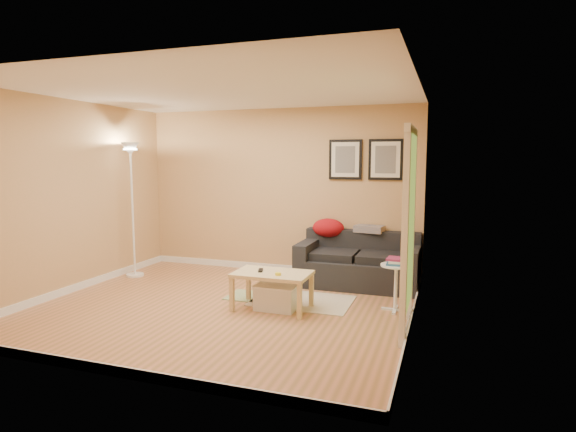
{
  "coord_description": "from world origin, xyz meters",
  "views": [
    {
      "loc": [
        2.58,
        -5.06,
        1.8
      ],
      "look_at": [
        0.55,
        0.85,
        1.05
      ],
      "focal_mm": 29.36,
      "sensor_mm": 36.0,
      "label": 1
    }
  ],
  "objects_px": {
    "storage_bin": "(277,297)",
    "side_table": "(396,288)",
    "book_stack": "(395,261)",
    "floor_lamp": "(133,214)",
    "sofa": "(358,260)",
    "coffee_table": "(272,291)"
  },
  "relations": [
    {
      "from": "storage_bin",
      "to": "side_table",
      "type": "xyz_separation_m",
      "value": [
        1.36,
        0.4,
        0.13
      ]
    },
    {
      "from": "book_stack",
      "to": "storage_bin",
      "type": "bearing_deg",
      "value": -158.17
    },
    {
      "from": "floor_lamp",
      "to": "book_stack",
      "type": "bearing_deg",
      "value": -5.72
    },
    {
      "from": "floor_lamp",
      "to": "sofa",
      "type": "bearing_deg",
      "value": 9.93
    },
    {
      "from": "sofa",
      "to": "storage_bin",
      "type": "height_order",
      "value": "sofa"
    },
    {
      "from": "coffee_table",
      "to": "side_table",
      "type": "relative_size",
      "value": 1.61
    },
    {
      "from": "side_table",
      "to": "floor_lamp",
      "type": "relative_size",
      "value": 0.27
    },
    {
      "from": "side_table",
      "to": "coffee_table",
      "type": "bearing_deg",
      "value": -163.42
    },
    {
      "from": "storage_bin",
      "to": "side_table",
      "type": "height_order",
      "value": "side_table"
    },
    {
      "from": "coffee_table",
      "to": "floor_lamp",
      "type": "xyz_separation_m",
      "value": [
        -2.61,
        0.84,
        0.75
      ]
    },
    {
      "from": "sofa",
      "to": "coffee_table",
      "type": "distance_m",
      "value": 1.63
    },
    {
      "from": "side_table",
      "to": "floor_lamp",
      "type": "xyz_separation_m",
      "value": [
        -4.02,
        0.42,
        0.7
      ]
    },
    {
      "from": "coffee_table",
      "to": "floor_lamp",
      "type": "bearing_deg",
      "value": -178.02
    },
    {
      "from": "coffee_table",
      "to": "book_stack",
      "type": "height_order",
      "value": "book_stack"
    },
    {
      "from": "coffee_table",
      "to": "floor_lamp",
      "type": "relative_size",
      "value": 0.44
    },
    {
      "from": "sofa",
      "to": "coffee_table",
      "type": "xyz_separation_m",
      "value": [
        -0.77,
        -1.43,
        -0.15
      ]
    },
    {
      "from": "storage_bin",
      "to": "sofa",
      "type": "bearing_deg",
      "value": 62.8
    },
    {
      "from": "storage_bin",
      "to": "floor_lamp",
      "type": "xyz_separation_m",
      "value": [
        -2.66,
        0.82,
        0.82
      ]
    },
    {
      "from": "storage_bin",
      "to": "coffee_table",
      "type": "bearing_deg",
      "value": -158.74
    },
    {
      "from": "coffee_table",
      "to": "side_table",
      "type": "distance_m",
      "value": 1.48
    },
    {
      "from": "side_table",
      "to": "sofa",
      "type": "bearing_deg",
      "value": 122.44
    },
    {
      "from": "side_table",
      "to": "floor_lamp",
      "type": "height_order",
      "value": "floor_lamp"
    }
  ]
}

